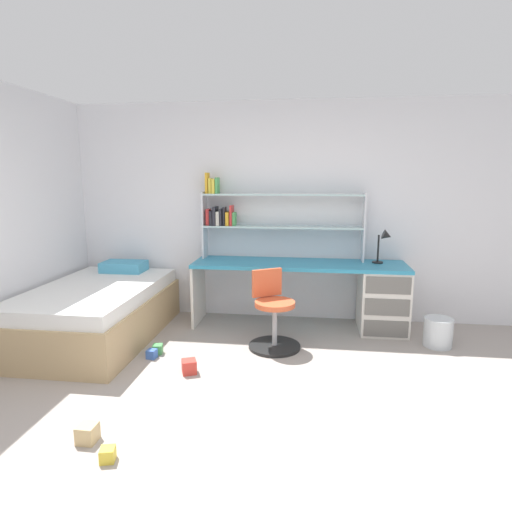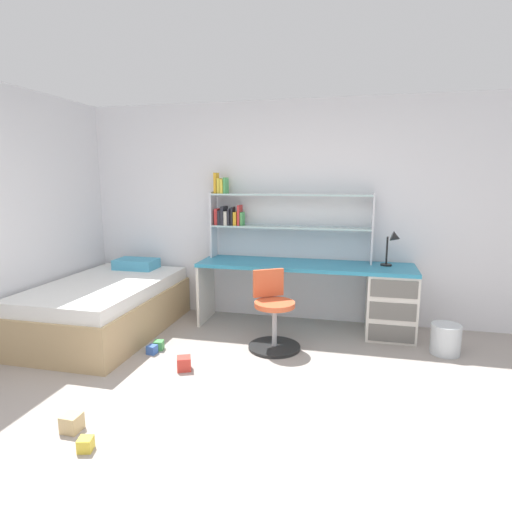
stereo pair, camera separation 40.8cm
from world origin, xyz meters
name	(u,v)px [view 2 (the right image)]	position (x,y,z in m)	size (l,w,h in m)	color
ground_plane	(225,457)	(0.00, 0.00, -0.01)	(6.03, 6.38, 0.02)	#9E938C
room_shell	(132,222)	(-1.31, 1.32, 1.28)	(6.03, 6.38, 2.55)	silver
desk	(364,295)	(0.84, 2.36, 0.43)	(2.37, 0.61, 0.74)	teal
bookshelf_hutch	(268,213)	(-0.26, 2.55, 1.28)	(1.86, 0.22, 0.99)	silver
desk_lamp	(394,243)	(1.12, 2.42, 1.00)	(0.20, 0.17, 0.38)	black
swivel_chair	(273,319)	(-0.04, 1.72, 0.30)	(0.52, 0.52, 0.77)	black
bed_platform	(106,307)	(-1.90, 1.72, 0.29)	(1.18, 1.92, 0.69)	tan
waste_bin	(446,339)	(1.61, 1.96, 0.15)	(0.28, 0.28, 0.29)	silver
toy_block_yellow_0	(86,444)	(-0.86, -0.16, 0.04)	(0.09, 0.09, 0.09)	gold
toy_block_blue_1	(152,350)	(-1.15, 1.29, 0.04)	(0.08, 0.08, 0.08)	#3860B7
toy_block_green_2	(159,345)	(-1.13, 1.40, 0.05)	(0.09, 0.09, 0.09)	#479E51
toy_block_red_3	(184,363)	(-0.71, 1.04, 0.06)	(0.12, 0.12, 0.12)	red
toy_block_natural_4	(72,423)	(-1.08, 0.01, 0.06)	(0.12, 0.12, 0.12)	tan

